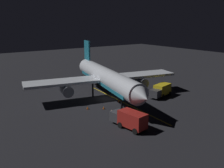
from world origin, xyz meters
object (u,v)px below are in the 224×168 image
Objects in this scene: ground_crew_worker at (112,115)px; traffic_cone_near_left at (119,101)px; traffic_cone_under_wing at (104,108)px; catering_truck at (161,91)px; baggage_truck at (130,119)px; traffic_cone_near_right at (88,108)px; airliner at (105,77)px.

ground_crew_worker is 3.16× the size of traffic_cone_near_left.
catering_truck is at bearing 177.71° from traffic_cone_under_wing.
baggage_truck is 10.71m from traffic_cone_near_right.
airliner is at bearing -149.20° from traffic_cone_near_right.
traffic_cone_near_left is 4.77m from traffic_cone_under_wing.
ground_crew_worker reaches higher than traffic_cone_near_right.
baggage_truck is at bearing 69.72° from airliner.
traffic_cone_near_left is 6.95m from traffic_cone_near_right.
traffic_cone_near_left is at bearing 97.91° from airliner.
airliner is 18.99× the size of ground_crew_worker.
catering_truck is 3.51× the size of ground_crew_worker.
baggage_truck reaches higher than traffic_cone_near_left.
ground_crew_worker is 3.16× the size of traffic_cone_under_wing.
airliner is 60.09× the size of traffic_cone_near_right.
airliner is 60.09× the size of traffic_cone_under_wing.
traffic_cone_near_left is 1.00× the size of traffic_cone_near_right.
catering_truck is 11.11× the size of traffic_cone_near_left.
traffic_cone_near_right is at bearing -33.66° from traffic_cone_under_wing.
baggage_truck is at bearing 96.97° from ground_crew_worker.
baggage_truck is at bearing 28.84° from catering_truck.
traffic_cone_near_left and traffic_cone_under_wing have the same top height.
traffic_cone_near_right is 2.91m from traffic_cone_under_wing.
traffic_cone_near_left is at bearing -134.02° from ground_crew_worker.
traffic_cone_under_wing is (-2.42, 1.61, 0.00)m from traffic_cone_near_right.
traffic_cone_near_left is at bearing -12.35° from catering_truck.
catering_truck is 16.56m from traffic_cone_near_right.
airliner is 5.41× the size of catering_truck.
ground_crew_worker is at bearing 45.98° from traffic_cone_near_left.
traffic_cone_under_wing is (3.98, 5.43, -4.08)m from airliner.
traffic_cone_under_wing is at bearing -109.79° from ground_crew_worker.
traffic_cone_near_left is (-0.54, 3.92, -4.08)m from airliner.
traffic_cone_near_right is at bearing -84.89° from ground_crew_worker.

